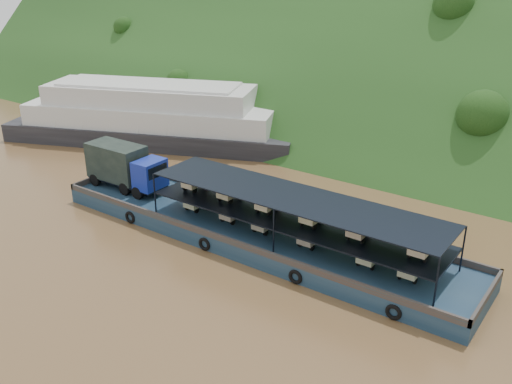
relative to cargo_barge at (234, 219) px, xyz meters
The scene contains 4 objects.
ground 3.30m from the cargo_barge, 22.96° to the right, with size 160.00×160.00×0.00m, color brown.
hillside 34.95m from the cargo_barge, 85.41° to the left, with size 140.00×28.00×28.00m, color #1B3A15.
cargo_barge is the anchor object (origin of this frame).
passenger_ferry 26.40m from the cargo_barge, 149.09° to the left, with size 34.84×20.90×6.92m.
Camera 1 is at (22.10, -30.70, 20.71)m, focal length 40.00 mm.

